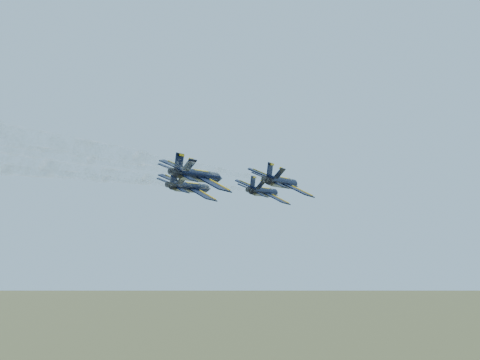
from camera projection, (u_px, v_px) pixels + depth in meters
The scene contains 6 objects.
jet_lead at pixel (264, 192), 103.78m from camera, with size 11.13×15.71×5.37m.
jet_left at pixel (190, 187), 95.01m from camera, with size 11.13×15.71×5.37m.
jet_right at pixel (282, 182), 87.10m from camera, with size 11.13×15.71×5.37m.
jet_slot at pixel (199, 176), 78.18m from camera, with size 11.13×15.71×5.37m.
smoke_trail_lead at pixel (96, 150), 56.25m from camera, with size 9.33×68.86×2.58m.
smoke_trail_right at pixel (66, 111), 39.57m from camera, with size 9.33×68.86×2.58m.
Camera 1 is at (42.23, -81.59, 91.98)m, focal length 40.00 mm.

